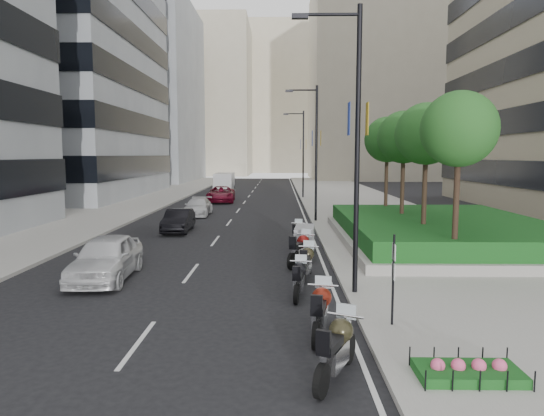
{
  "coord_description": "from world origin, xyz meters",
  "views": [
    {
      "loc": [
        1.9,
        -14.13,
        4.49
      ],
      "look_at": [
        1.53,
        8.67,
        2.0
      ],
      "focal_mm": 32.0,
      "sensor_mm": 36.0,
      "label": 1
    }
  ],
  "objects_px": {
    "motorcycle_6": "(297,234)",
    "motorcycle_2": "(299,279)",
    "lamp_post_1": "(314,146)",
    "lamp_post_2": "(302,150)",
    "lamp_post_0": "(353,136)",
    "motorcycle_0": "(337,348)",
    "car_a": "(106,257)",
    "motorcycle_5": "(304,240)",
    "car_b": "(178,221)",
    "parking_sign": "(393,275)",
    "motorcycle_1": "(320,311)",
    "motorcycle_3": "(307,263)",
    "delivery_van": "(224,184)",
    "car_c": "(198,207)",
    "car_d": "(221,194)",
    "motorcycle_4": "(301,249)"
  },
  "relations": [
    {
      "from": "parking_sign",
      "to": "car_a",
      "type": "distance_m",
      "value": 10.49
    },
    {
      "from": "lamp_post_0",
      "to": "motorcycle_5",
      "type": "height_order",
      "value": "lamp_post_0"
    },
    {
      "from": "lamp_post_1",
      "to": "motorcycle_2",
      "type": "bearing_deg",
      "value": -95.44
    },
    {
      "from": "car_b",
      "to": "delivery_van",
      "type": "distance_m",
      "value": 29.86
    },
    {
      "from": "car_c",
      "to": "car_a",
      "type": "bearing_deg",
      "value": -90.93
    },
    {
      "from": "motorcycle_3",
      "to": "car_a",
      "type": "xyz_separation_m",
      "value": [
        -7.27,
        -0.16,
        0.2
      ]
    },
    {
      "from": "lamp_post_1",
      "to": "parking_sign",
      "type": "height_order",
      "value": "lamp_post_1"
    },
    {
      "from": "motorcycle_0",
      "to": "motorcycle_6",
      "type": "bearing_deg",
      "value": 26.06
    },
    {
      "from": "lamp_post_0",
      "to": "parking_sign",
      "type": "xyz_separation_m",
      "value": [
        0.66,
        -3.0,
        -3.61
      ]
    },
    {
      "from": "lamp_post_2",
      "to": "car_c",
      "type": "bearing_deg",
      "value": -120.43
    },
    {
      "from": "car_b",
      "to": "motorcycle_2",
      "type": "bearing_deg",
      "value": -64.47
    },
    {
      "from": "motorcycle_5",
      "to": "motorcycle_0",
      "type": "bearing_deg",
      "value": -174.46
    },
    {
      "from": "motorcycle_1",
      "to": "car_a",
      "type": "height_order",
      "value": "car_a"
    },
    {
      "from": "motorcycle_2",
      "to": "delivery_van",
      "type": "distance_m",
      "value": 43.54
    },
    {
      "from": "motorcycle_0",
      "to": "car_d",
      "type": "height_order",
      "value": "car_d"
    },
    {
      "from": "motorcycle_5",
      "to": "car_b",
      "type": "height_order",
      "value": "car_b"
    },
    {
      "from": "lamp_post_1",
      "to": "car_c",
      "type": "relative_size",
      "value": 2.01
    },
    {
      "from": "lamp_post_0",
      "to": "lamp_post_1",
      "type": "relative_size",
      "value": 1.0
    },
    {
      "from": "motorcycle_4",
      "to": "delivery_van",
      "type": "bearing_deg",
      "value": 36.05
    },
    {
      "from": "motorcycle_0",
      "to": "motorcycle_4",
      "type": "height_order",
      "value": "motorcycle_4"
    },
    {
      "from": "lamp_post_0",
      "to": "motorcycle_3",
      "type": "distance_m",
      "value": 5.12
    },
    {
      "from": "car_c",
      "to": "car_d",
      "type": "distance_m",
      "value": 10.45
    },
    {
      "from": "lamp_post_2",
      "to": "motorcycle_4",
      "type": "distance_m",
      "value": 30.92
    },
    {
      "from": "lamp_post_0",
      "to": "motorcycle_5",
      "type": "relative_size",
      "value": 4.1
    },
    {
      "from": "motorcycle_2",
      "to": "car_b",
      "type": "distance_m",
      "value": 14.63
    },
    {
      "from": "motorcycle_3",
      "to": "car_b",
      "type": "distance_m",
      "value": 12.87
    },
    {
      "from": "motorcycle_6",
      "to": "delivery_van",
      "type": "distance_m",
      "value": 34.89
    },
    {
      "from": "motorcycle_0",
      "to": "car_a",
      "type": "distance_m",
      "value": 10.75
    },
    {
      "from": "motorcycle_6",
      "to": "motorcycle_2",
      "type": "bearing_deg",
      "value": -171.73
    },
    {
      "from": "lamp_post_0",
      "to": "motorcycle_0",
      "type": "relative_size",
      "value": 4.11
    },
    {
      "from": "parking_sign",
      "to": "motorcycle_1",
      "type": "distance_m",
      "value": 2.1
    },
    {
      "from": "motorcycle_6",
      "to": "car_b",
      "type": "relative_size",
      "value": 0.53
    },
    {
      "from": "lamp_post_2",
      "to": "motorcycle_3",
      "type": "relative_size",
      "value": 4.02
    },
    {
      "from": "motorcycle_0",
      "to": "car_d",
      "type": "bearing_deg",
      "value": 35.38
    },
    {
      "from": "lamp_post_0",
      "to": "car_a",
      "type": "distance_m",
      "value": 9.75
    },
    {
      "from": "lamp_post_1",
      "to": "lamp_post_2",
      "type": "relative_size",
      "value": 1.0
    },
    {
      "from": "motorcycle_4",
      "to": "lamp_post_0",
      "type": "bearing_deg",
      "value": -137.71
    },
    {
      "from": "motorcycle_1",
      "to": "car_a",
      "type": "distance_m",
      "value": 9.11
    },
    {
      "from": "motorcycle_3",
      "to": "car_c",
      "type": "distance_m",
      "value": 19.89
    },
    {
      "from": "motorcycle_6",
      "to": "car_a",
      "type": "relative_size",
      "value": 0.45
    },
    {
      "from": "parking_sign",
      "to": "car_d",
      "type": "height_order",
      "value": "parking_sign"
    },
    {
      "from": "motorcycle_0",
      "to": "motorcycle_5",
      "type": "distance_m",
      "value": 12.39
    },
    {
      "from": "motorcycle_4",
      "to": "car_c",
      "type": "xyz_separation_m",
      "value": [
        -6.99,
        16.32,
        0.0
      ]
    },
    {
      "from": "car_d",
      "to": "lamp_post_1",
      "type": "bearing_deg",
      "value": -64.09
    },
    {
      "from": "motorcycle_1",
      "to": "car_c",
      "type": "xyz_separation_m",
      "value": [
        -7.14,
        24.18,
        0.02
      ]
    },
    {
      "from": "lamp_post_2",
      "to": "car_a",
      "type": "bearing_deg",
      "value": -104.51
    },
    {
      "from": "lamp_post_0",
      "to": "car_b",
      "type": "height_order",
      "value": "lamp_post_0"
    },
    {
      "from": "lamp_post_0",
      "to": "lamp_post_2",
      "type": "distance_m",
      "value": 35.0
    },
    {
      "from": "lamp_post_2",
      "to": "parking_sign",
      "type": "xyz_separation_m",
      "value": [
        0.66,
        -38.0,
        -3.61
      ]
    },
    {
      "from": "parking_sign",
      "to": "motorcycle_1",
      "type": "height_order",
      "value": "parking_sign"
    }
  ]
}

